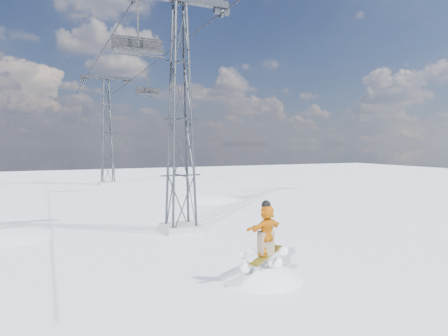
{
  "coord_description": "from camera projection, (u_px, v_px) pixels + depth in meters",
  "views": [
    {
      "loc": [
        -5.27,
        -10.69,
        4.28
      ],
      "look_at": [
        1.23,
        3.76,
        3.33
      ],
      "focal_mm": 32.0,
      "sensor_mm": 36.0,
      "label": 1
    }
  ],
  "objects": [
    {
      "name": "snow_terrain",
      "position": [
        57.0,
        328.0,
        30.11
      ],
      "size": [
        39.0,
        37.0,
        22.0
      ],
      "color": "white",
      "rests_on": "ground"
    },
    {
      "name": "lift_tower_near",
      "position": [
        180.0,
        120.0,
        19.44
      ],
      "size": [
        5.2,
        1.8,
        11.43
      ],
      "color": "#999999",
      "rests_on": "ground"
    },
    {
      "name": "lift_tower_far",
      "position": [
        107.0,
        133.0,
        42.19
      ],
      "size": [
        5.2,
        1.8,
        11.43
      ],
      "color": "#999999",
      "rests_on": "ground"
    },
    {
      "name": "snowboarder_jump",
      "position": [
        261.0,
        329.0,
        12.78
      ],
      "size": [
        4.4,
        4.4,
        6.51
      ],
      "color": "white",
      "rests_on": "ground"
    },
    {
      "name": "ground",
      "position": [
        238.0,
        285.0,
        12.15
      ],
      "size": [
        120.0,
        120.0,
        0.0
      ],
      "primitive_type": "plane",
      "color": "white",
      "rests_on": "ground"
    },
    {
      "name": "lift_chair_near",
      "position": [
        138.0,
        45.0,
        17.63
      ],
      "size": [
        2.22,
        0.64,
        2.75
      ],
      "color": "black",
      "rests_on": "ground"
    },
    {
      "name": "haul_cables",
      "position": [
        132.0,
        56.0,
        29.58
      ],
      "size": [
        4.46,
        51.0,
        0.06
      ],
      "color": "black",
      "rests_on": "ground"
    },
    {
      "name": "lift_chair_mid",
      "position": [
        148.0,
        92.0,
        34.44
      ],
      "size": [
        2.04,
        0.59,
        2.53
      ],
      "color": "black",
      "rests_on": "ground"
    }
  ]
}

